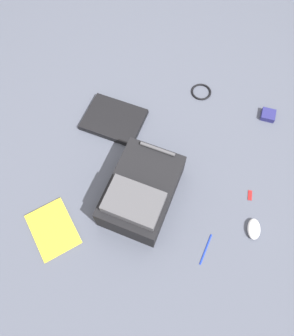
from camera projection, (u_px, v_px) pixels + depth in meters
ground_plane at (150, 170)px, 1.65m from camera, size 3.78×3.78×0.00m
backpack at (142, 192)px, 1.51m from camera, size 0.33×0.44×0.20m
laptop at (114, 119)px, 1.76m from camera, size 0.33×0.27×0.03m
book_manual at (53, 229)px, 1.51m from camera, size 0.31×0.31×0.01m
computer_mouse at (254, 229)px, 1.50m from camera, size 0.07×0.11×0.03m
cable_coil at (201, 92)px, 1.85m from camera, size 0.11×0.11×0.01m
pen_black at (206, 249)px, 1.48m from camera, size 0.03×0.15×0.01m
earbud_pouch at (268, 115)px, 1.77m from camera, size 0.07×0.07×0.03m
usb_stick at (250, 195)px, 1.59m from camera, size 0.02×0.05×0.01m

